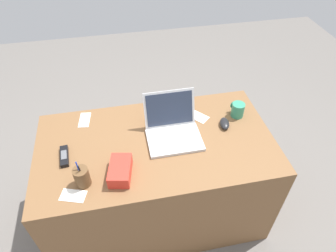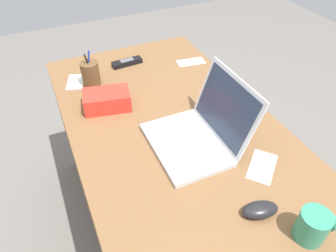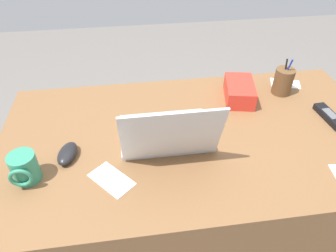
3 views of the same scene
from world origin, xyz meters
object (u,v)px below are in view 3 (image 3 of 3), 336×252
coffee_mug_white (24,168)px  pen_holder (283,81)px  laptop (167,133)px  computer_mouse (67,153)px  cordless_phone (329,116)px  snack_bag (239,91)px

coffee_mug_white → pen_holder: pen_holder is taller
laptop → computer_mouse: size_ratio=2.98×
laptop → pen_holder: 0.59m
cordless_phone → snack_bag: snack_bag is taller
computer_mouse → pen_holder: (-0.87, -0.28, 0.04)m
coffee_mug_white → computer_mouse: bearing=-144.5°
laptop → snack_bag: bearing=-144.5°
laptop → snack_bag: laptop is taller
computer_mouse → pen_holder: pen_holder is taller
laptop → pen_holder: size_ratio=1.97×
coffee_mug_white → snack_bag: size_ratio=0.51×
laptop → computer_mouse: bearing=3.2°
computer_mouse → pen_holder: size_ratio=0.66×
computer_mouse → coffee_mug_white: 0.14m
laptop → computer_mouse: (0.34, 0.02, -0.03)m
coffee_mug_white → pen_holder: 1.05m
snack_bag → cordless_phone: bearing=148.7°
laptop → pen_holder: (-0.53, -0.26, 0.01)m
laptop → coffee_mug_white: (0.45, 0.10, -0.00)m
cordless_phone → coffee_mug_white: bearing=8.1°
pen_holder → computer_mouse: bearing=17.7°
laptop → computer_mouse: 0.34m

